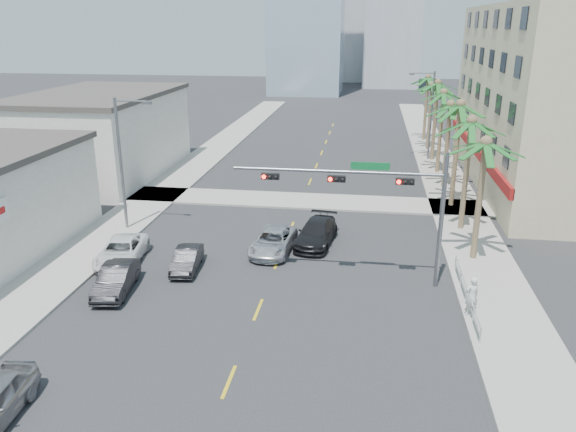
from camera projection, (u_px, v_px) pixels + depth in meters
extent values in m
plane|color=#262628|center=(240.00, 354.00, 24.19)|extent=(260.00, 260.00, 0.00)
cube|color=gray|center=(460.00, 216.00, 41.24)|extent=(4.00, 120.00, 0.15)
cube|color=gray|center=(149.00, 202.00, 44.51)|extent=(4.00, 120.00, 0.15)
cube|color=gray|center=(302.00, 201.00, 44.75)|extent=(80.00, 4.00, 0.15)
cube|color=#C7B88C|center=(575.00, 99.00, 46.81)|extent=(15.00, 28.00, 15.00)
cube|color=maroon|center=(475.00, 149.00, 49.31)|extent=(0.30, 28.00, 0.80)
cube|color=beige|center=(101.00, 136.00, 51.87)|extent=(11.00, 18.00, 7.20)
cylinder|color=slate|center=(441.00, 224.00, 29.28)|extent=(0.24, 0.24, 7.20)
cylinder|color=slate|center=(337.00, 172.00, 29.18)|extent=(11.00, 0.16, 0.16)
cube|color=#0C662D|center=(370.00, 166.00, 28.83)|extent=(2.00, 0.05, 0.40)
cube|color=black|center=(405.00, 181.00, 28.67)|extent=(0.95, 0.28, 0.32)
sphere|color=#FF0C05|center=(399.00, 182.00, 28.57)|extent=(0.22, 0.22, 0.22)
cube|color=black|center=(337.00, 179.00, 29.15)|extent=(0.95, 0.28, 0.32)
sphere|color=#FF0C05|center=(330.00, 179.00, 29.04)|extent=(0.22, 0.22, 0.22)
cube|color=black|center=(270.00, 176.00, 29.63)|extent=(0.95, 0.28, 0.32)
sphere|color=#FF0C05|center=(264.00, 177.00, 29.52)|extent=(0.22, 0.22, 0.22)
cylinder|color=brown|center=(479.00, 203.00, 32.66)|extent=(0.36, 0.36, 7.20)
cylinder|color=brown|center=(466.00, 177.00, 37.47)|extent=(0.36, 0.36, 7.56)
cylinder|color=brown|center=(455.00, 157.00, 42.27)|extent=(0.36, 0.36, 7.92)
cylinder|color=brown|center=(447.00, 147.00, 47.25)|extent=(0.36, 0.36, 7.20)
cylinder|color=brown|center=(440.00, 134.00, 52.06)|extent=(0.36, 0.36, 7.56)
cylinder|color=brown|center=(435.00, 122.00, 56.86)|extent=(0.36, 0.36, 7.92)
cylinder|color=brown|center=(430.00, 118.00, 61.85)|extent=(0.36, 0.36, 7.20)
cylinder|color=brown|center=(426.00, 109.00, 66.65)|extent=(0.36, 0.36, 7.56)
cylinder|color=slate|center=(121.00, 166.00, 37.35)|extent=(0.20, 0.20, 9.00)
cylinder|color=slate|center=(131.00, 101.00, 35.79)|extent=(2.20, 0.12, 0.12)
cube|color=slate|center=(147.00, 103.00, 35.68)|extent=(0.50, 0.25, 0.18)
cylinder|color=slate|center=(431.00, 117.00, 56.74)|extent=(0.20, 0.20, 9.00)
cylinder|color=slate|center=(423.00, 73.00, 55.49)|extent=(2.20, 0.12, 0.12)
cube|color=slate|center=(412.00, 74.00, 55.67)|extent=(0.50, 0.25, 0.18)
cylinder|color=silver|center=(466.00, 295.00, 28.22)|extent=(0.08, 8.00, 0.08)
cylinder|color=silver|center=(467.00, 289.00, 28.11)|extent=(0.08, 8.00, 0.08)
cylinder|color=silver|center=(480.00, 338.00, 24.50)|extent=(0.08, 0.08, 1.00)
cylinder|color=silver|center=(473.00, 315.00, 26.37)|extent=(0.08, 0.08, 1.00)
cylinder|color=silver|center=(466.00, 296.00, 28.24)|extent=(0.08, 0.08, 1.00)
cylinder|color=silver|center=(461.00, 279.00, 30.11)|extent=(0.08, 0.08, 1.00)
cylinder|color=silver|center=(456.00, 264.00, 31.98)|extent=(0.08, 0.08, 1.00)
imported|color=black|center=(116.00, 279.00, 29.58)|extent=(2.10, 4.52, 1.44)
imported|color=white|center=(122.00, 251.00, 33.24)|extent=(2.96, 5.29, 1.40)
imported|color=black|center=(187.00, 259.00, 32.31)|extent=(1.71, 3.90, 1.25)
imported|color=silver|center=(273.00, 241.00, 34.79)|extent=(2.66, 5.13, 1.38)
imported|color=black|center=(316.00, 233.00, 36.03)|extent=(2.72, 5.40, 1.50)
imported|color=silver|center=(472.00, 296.00, 26.87)|extent=(0.85, 0.73, 1.98)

